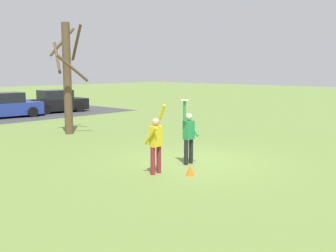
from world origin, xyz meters
name	(u,v)px	position (x,y,z in m)	size (l,w,h in m)	color
ground_plane	(194,162)	(0.00, 0.00, 0.00)	(120.00, 120.00, 0.00)	olive
person_catcher	(189,134)	(-0.33, -0.05, 0.98)	(0.55, 0.49, 2.08)	black
person_defender	(156,141)	(-1.91, -0.10, 0.98)	(0.55, 0.49, 2.04)	maroon
frisbee_disc	(185,100)	(-0.55, -0.06, 2.09)	(0.24, 0.24, 0.02)	white
parked_car_blue	(7,106)	(1.59, 16.47, 0.73)	(4.29, 2.41, 1.59)	#233893
parked_car_black	(57,102)	(5.45, 16.81, 0.73)	(4.29, 2.41, 1.59)	black
bare_tree_tall	(67,75)	(0.54, 7.98, 2.77)	(1.68, 1.71, 5.19)	brown
field_cone_orange	(190,170)	(-1.39, -0.98, 0.16)	(0.26, 0.26, 0.32)	orange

